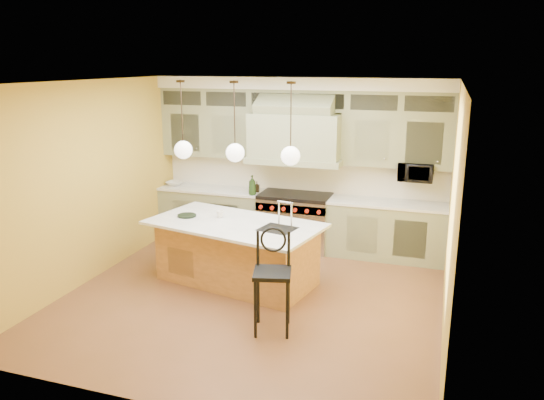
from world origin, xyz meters
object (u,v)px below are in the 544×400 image
(counter_stool, at_px, (272,274))
(microwave, at_px, (416,172))
(range, at_px, (295,221))
(kitchen_island, at_px, (237,251))

(counter_stool, height_order, microwave, microwave)
(range, xyz_separation_m, microwave, (1.95, 0.11, 0.96))
(counter_stool, bearing_deg, range, 86.09)
(counter_stool, bearing_deg, microwave, 50.40)
(kitchen_island, bearing_deg, counter_stool, -40.13)
(kitchen_island, relative_size, microwave, 4.90)
(range, xyz_separation_m, counter_stool, (0.54, -2.90, 0.23))
(range, height_order, counter_stool, counter_stool)
(counter_stool, xyz_separation_m, microwave, (1.41, 3.01, 0.73))
(range, bearing_deg, microwave, 3.12)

